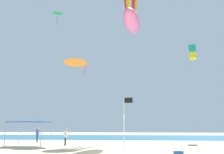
{
  "coord_description": "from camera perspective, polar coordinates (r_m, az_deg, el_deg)",
  "views": [
    {
      "loc": [
        1.51,
        -17.97,
        1.77
      ],
      "look_at": [
        -1.39,
        11.32,
        7.37
      ],
      "focal_mm": 41.44,
      "sensor_mm": 36.0,
      "label": 1
    }
  ],
  "objects": [
    {
      "name": "ground",
      "position": [
        18.13,
        0.89,
        -16.54
      ],
      "size": [
        110.0,
        110.0,
        0.1
      ],
      "primitive_type": "cube",
      "color": "beige"
    },
    {
      "name": "ocean_strip",
      "position": [
        43.09,
        3.74,
        -13.08
      ],
      "size": [
        110.0,
        18.81,
        0.03
      ],
      "primitive_type": "cube",
      "color": "#1E6B93",
      "rests_on": "ground"
    },
    {
      "name": "person_leftmost",
      "position": [
        31.3,
        -16.14,
        -11.89
      ],
      "size": [
        0.38,
        0.41,
        1.59
      ],
      "rotation": [
        0.0,
        0.0,
        5.08
      ],
      "color": "black",
      "rests_on": "ground"
    },
    {
      "name": "kite_delta_orange",
      "position": [
        29.28,
        -7.99,
        3.56
      ],
      "size": [
        2.74,
        2.78,
        2.2
      ],
      "rotation": [
        0.0,
        0.0,
        3.16
      ],
      "color": "orange"
    },
    {
      "name": "cooler_box",
      "position": [
        16.46,
        14.44,
        -16.01
      ],
      "size": [
        0.57,
        0.37,
        0.35
      ],
      "color": "blue",
      "rests_on": "ground"
    },
    {
      "name": "canopy_tent",
      "position": [
        25.2,
        -17.65,
        -9.62
      ],
      "size": [
        3.31,
        2.76,
        2.16
      ],
      "color": "#B2B2B7",
      "rests_on": "ground"
    },
    {
      "name": "person_central",
      "position": [
        25.09,
        -10.23,
        -12.52
      ],
      "size": [
        0.38,
        0.42,
        1.59
      ],
      "rotation": [
        0.0,
        0.0,
        4.91
      ],
      "color": "#33384C",
      "rests_on": "ground"
    },
    {
      "name": "banner_flag",
      "position": [
        17.19,
        2.91,
        -9.36
      ],
      "size": [
        0.61,
        0.06,
        3.63
      ],
      "color": "silver",
      "rests_on": "ground"
    },
    {
      "name": "kite_box_teal",
      "position": [
        37.09,
        17.35,
        5.25
      ],
      "size": [
        1.17,
        1.24,
        2.0
      ],
      "rotation": [
        0.0,
        0.0,
        5.95
      ],
      "color": "teal"
    },
    {
      "name": "kite_diamond_green",
      "position": [
        49.41,
        -11.98,
        13.48
      ],
      "size": [
        2.24,
        2.24,
        2.3
      ],
      "rotation": [
        0.0,
        0.0,
        0.62
      ],
      "color": "green"
    },
    {
      "name": "kite_inflatable_pink",
      "position": [
        30.3,
        4.36,
        12.11
      ],
      "size": [
        2.39,
        6.33,
        2.19
      ],
      "rotation": [
        0.0,
        0.0,
        1.48
      ],
      "color": "pink"
    }
  ]
}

